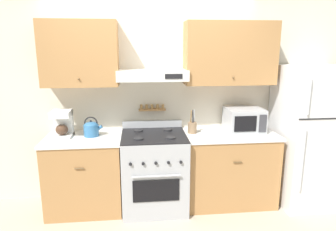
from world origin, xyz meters
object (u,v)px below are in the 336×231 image
object	(u,v)px
tea_kettle	(91,128)
utensil_crock	(192,127)
coffee_maker	(62,123)
refrigerator	(309,136)
stove_range	(154,171)
microwave	(244,120)

from	to	relation	value
tea_kettle	utensil_crock	world-z (taller)	utensil_crock
coffee_maker	refrigerator	bearing A→B (deg)	-2.76
utensil_crock	stove_range	bearing A→B (deg)	-169.95
refrigerator	coffee_maker	xyz separation A→B (m)	(-2.98, 0.14, 0.20)
stove_range	utensil_crock	bearing A→B (deg)	10.05
coffee_maker	utensil_crock	xyz separation A→B (m)	(1.53, -0.03, -0.08)
stove_range	coffee_maker	size ratio (longest dim) A/B	3.24
microwave	utensil_crock	world-z (taller)	microwave
refrigerator	utensil_crock	size ratio (longest dim) A/B	5.97
stove_range	coffee_maker	distance (m)	1.22
coffee_maker	stove_range	bearing A→B (deg)	-6.17
refrigerator	microwave	bearing A→B (deg)	170.66
refrigerator	tea_kettle	bearing A→B (deg)	177.56
tea_kettle	coffee_maker	world-z (taller)	coffee_maker
refrigerator	utensil_crock	distance (m)	1.45
refrigerator	microwave	xyz separation A→B (m)	(-0.79, 0.13, 0.19)
tea_kettle	coffee_maker	size ratio (longest dim) A/B	0.75
microwave	refrigerator	bearing A→B (deg)	-9.34
stove_range	microwave	bearing A→B (deg)	5.17
refrigerator	utensil_crock	bearing A→B (deg)	175.53
stove_range	coffee_maker	xyz separation A→B (m)	(-1.06, 0.11, 0.59)
coffee_maker	utensil_crock	world-z (taller)	coffee_maker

